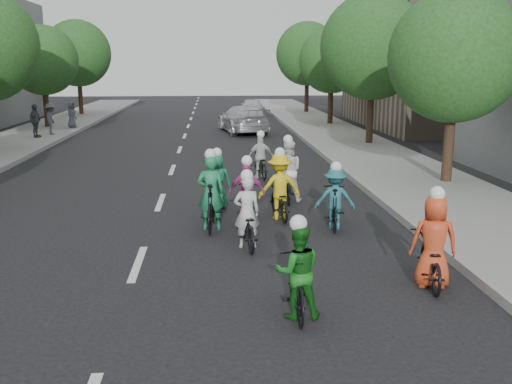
{
  "coord_description": "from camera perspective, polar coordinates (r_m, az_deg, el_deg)",
  "views": [
    {
      "loc": [
        1.46,
        -10.5,
        3.73
      ],
      "look_at": [
        2.4,
        1.65,
        1.0
      ],
      "focal_mm": 40.0,
      "sensor_mm": 36.0,
      "label": 1
    }
  ],
  "objects": [
    {
      "name": "spectator_2",
      "position": [
        34.69,
        -17.96,
        7.35
      ],
      "size": [
        0.63,
        0.82,
        1.5
      ],
      "primitive_type": "imported",
      "rotation": [
        0.0,
        0.0,
        1.34
      ],
      "color": "#504F5C",
      "rests_on": "sidewalk_left"
    },
    {
      "name": "bldg_se",
      "position": [
        37.44,
        18.88,
        12.39
      ],
      "size": [
        10.0,
        14.0,
        8.0
      ],
      "primitive_type": "cube",
      "color": "gray",
      "rests_on": "ground"
    },
    {
      "name": "cyclist_8",
      "position": [
        19.16,
        0.45,
        3.08
      ],
      "size": [
        0.88,
        1.75,
        1.6
      ],
      "rotation": [
        0.0,
        0.0,
        3.26
      ],
      "color": "black",
      "rests_on": "ground"
    },
    {
      "name": "follow_car_lead",
      "position": [
        32.09,
        -1.32,
        7.31
      ],
      "size": [
        2.94,
        5.48,
        1.51
      ],
      "primitive_type": "imported",
      "rotation": [
        0.0,
        0.0,
        3.31
      ],
      "color": "silver",
      "rests_on": "ground"
    },
    {
      "name": "cyclist_2",
      "position": [
        14.02,
        2.34,
        -0.05
      ],
      "size": [
        1.12,
        1.7,
        1.78
      ],
      "rotation": [
        0.0,
        0.0,
        3.26
      ],
      "color": "black",
      "rests_on": "ground"
    },
    {
      "name": "curb_right",
      "position": [
        21.32,
        8.08,
        2.68
      ],
      "size": [
        0.18,
        80.0,
        0.18
      ],
      "primitive_type": "cube",
      "color": "#999993",
      "rests_on": "ground"
    },
    {
      "name": "cyclist_5",
      "position": [
        13.16,
        -4.52,
        -0.89
      ],
      "size": [
        0.66,
        1.88,
        1.88
      ],
      "rotation": [
        0.0,
        0.0,
        3.08
      ],
      "color": "black",
      "rests_on": "ground"
    },
    {
      "name": "cyclist_0",
      "position": [
        11.9,
        -0.94,
        -2.93
      ],
      "size": [
        0.75,
        1.77,
        1.65
      ],
      "rotation": [
        0.0,
        0.0,
        3.23
      ],
      "color": "black",
      "rests_on": "ground"
    },
    {
      "name": "cyclist_4",
      "position": [
        10.25,
        17.17,
        -5.68
      ],
      "size": [
        0.87,
        1.74,
        1.76
      ],
      "rotation": [
        0.0,
        0.0,
        2.96
      ],
      "color": "black",
      "rests_on": "ground"
    },
    {
      "name": "tree_l_4",
      "position": [
        35.83,
        -20.56,
        12.23
      ],
      "size": [
        4.0,
        4.0,
        5.97
      ],
      "color": "black",
      "rests_on": "ground"
    },
    {
      "name": "tree_r_2",
      "position": [
        35.86,
        7.57,
        12.91
      ],
      "size": [
        4.0,
        4.0,
        5.97
      ],
      "color": "black",
      "rests_on": "ground"
    },
    {
      "name": "cyclist_9",
      "position": [
        15.12,
        -3.88,
        0.64
      ],
      "size": [
        0.72,
        1.52,
        1.62
      ],
      "rotation": [
        0.0,
        0.0,
        3.15
      ],
      "color": "black",
      "rests_on": "ground"
    },
    {
      "name": "cyclist_3",
      "position": [
        13.66,
        -0.93,
        -0.61
      ],
      "size": [
        0.92,
        1.6,
        1.65
      ],
      "rotation": [
        0.0,
        0.0,
        2.98
      ],
      "color": "black",
      "rests_on": "ground"
    },
    {
      "name": "cyclist_6",
      "position": [
        15.89,
        3.14,
        1.46
      ],
      "size": [
        0.88,
        1.94,
        1.86
      ],
      "rotation": [
        0.0,
        0.0,
        3.07
      ],
      "color": "black",
      "rests_on": "ground"
    },
    {
      "name": "follow_car_trail",
      "position": [
        42.52,
        -0.42,
        8.5
      ],
      "size": [
        1.78,
        3.98,
        1.33
      ],
      "primitive_type": "imported",
      "rotation": [
        0.0,
        0.0,
        3.09
      ],
      "color": "silver",
      "rests_on": "ground"
    },
    {
      "name": "sidewalk_right",
      "position": [
        21.83,
        13.09,
        2.67
      ],
      "size": [
        4.0,
        80.0,
        0.15
      ],
      "primitive_type": "cube",
      "color": "gray",
      "rests_on": "ground"
    },
    {
      "name": "tree_r_3",
      "position": [
        44.71,
        5.17,
        13.6
      ],
      "size": [
        4.8,
        4.8,
        6.93
      ],
      "color": "black",
      "rests_on": "ground"
    },
    {
      "name": "spectator_0",
      "position": [
        31.7,
        -19.79,
        6.9
      ],
      "size": [
        0.76,
        1.13,
        1.63
      ],
      "primitive_type": "imported",
      "rotation": [
        0.0,
        0.0,
        1.72
      ],
      "color": "#4D4C58",
      "rests_on": "sidewalk_left"
    },
    {
      "name": "tree_l_5",
      "position": [
        44.57,
        -17.41,
        13.09
      ],
      "size": [
        4.8,
        4.8,
        6.93
      ],
      "color": "black",
      "rests_on": "ground"
    },
    {
      "name": "tree_r_1",
      "position": [
        27.12,
        11.63,
        14.05
      ],
      "size": [
        4.8,
        4.8,
        6.93
      ],
      "color": "black",
      "rests_on": "ground"
    },
    {
      "name": "cyclist_7",
      "position": [
        13.31,
        7.85,
        -1.04
      ],
      "size": [
        1.0,
        1.69,
        1.58
      ],
      "rotation": [
        0.0,
        0.0,
        2.99
      ],
      "color": "black",
      "rests_on": "ground"
    },
    {
      "name": "curb_left",
      "position": [
        22.13,
        -24.21,
        2.05
      ],
      "size": [
        0.18,
        80.0,
        0.18
      ],
      "primitive_type": "cube",
      "color": "#999993",
      "rests_on": "ground"
    },
    {
      "name": "spectator_1",
      "position": [
        30.72,
        -21.21,
        6.65
      ],
      "size": [
        0.59,
        1.03,
        1.66
      ],
      "primitive_type": "imported",
      "rotation": [
        0.0,
        0.0,
        1.37
      ],
      "color": "#504F5C",
      "rests_on": "sidewalk_left"
    },
    {
      "name": "tree_r_0",
      "position": [
        18.61,
        19.29,
        12.67
      ],
      "size": [
        4.0,
        4.0,
        5.97
      ],
      "color": "black",
      "rests_on": "ground"
    },
    {
      "name": "cyclist_1",
      "position": [
        8.67,
        4.11,
        -8.58
      ],
      "size": [
        0.71,
        1.58,
        1.6
      ],
      "rotation": [
        0.0,
        0.0,
        3.12
      ],
      "color": "black",
      "rests_on": "ground"
    },
    {
      "name": "ground",
      "position": [
        11.24,
        -11.72,
        -7.03
      ],
      "size": [
        120.0,
        120.0,
        0.0
      ],
      "primitive_type": "plane",
      "color": "black",
      "rests_on": "ground"
    }
  ]
}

